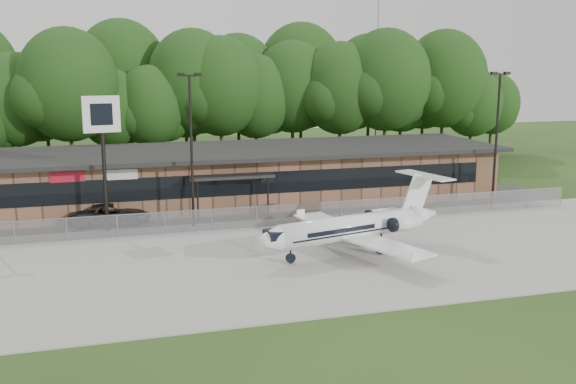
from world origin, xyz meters
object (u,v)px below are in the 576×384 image
object	(u,v)px
business_jet	(355,228)
suv	(111,214)
terminal	(243,174)
pole_sign	(102,129)

from	to	relation	value
business_jet	suv	xyz separation A→B (m)	(-13.37, 10.98, -0.81)
business_jet	suv	bearing A→B (deg)	126.92
terminal	pole_sign	bearing A→B (deg)	-145.96
business_jet	pole_sign	xyz separation A→B (m)	(-13.62, 9.14, 5.20)
business_jet	pole_sign	world-z (taller)	pole_sign
business_jet	suv	world-z (taller)	business_jet
suv	pole_sign	size ratio (longest dim) A/B	0.60
terminal	pole_sign	world-z (taller)	pole_sign
terminal	suv	xyz separation A→B (m)	(-10.33, -5.30, -1.44)
pole_sign	terminal	bearing A→B (deg)	25.28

